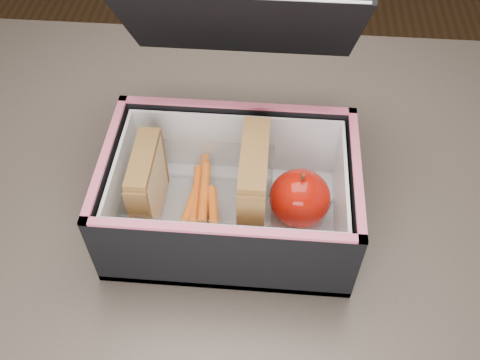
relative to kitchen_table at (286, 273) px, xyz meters
The scene contains 8 objects.
kitchen_table is the anchor object (origin of this frame).
lunch_bag 0.17m from the kitchen_table, 165.34° to the left, with size 0.27×0.29×0.24m.
plastic_tub 0.17m from the kitchen_table, behind, with size 0.16×0.11×0.07m, color white, non-canonical shape.
sandwich_left 0.22m from the kitchen_table, behind, with size 0.02×0.08×0.09m.
sandwich_right 0.17m from the kitchen_table, 165.81° to the left, with size 0.03×0.10×0.11m.
carrot_sticks 0.16m from the kitchen_table, behind, with size 0.05×0.14×0.03m.
paper_napkin 0.11m from the kitchen_table, 81.51° to the left, with size 0.07×0.07×0.01m, color white.
red_apple 0.14m from the kitchen_table, 66.73° to the left, with size 0.09×0.09×0.07m.
Camera 1 is at (-0.03, -0.35, 1.27)m, focal length 40.00 mm.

